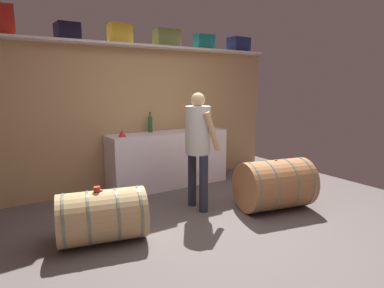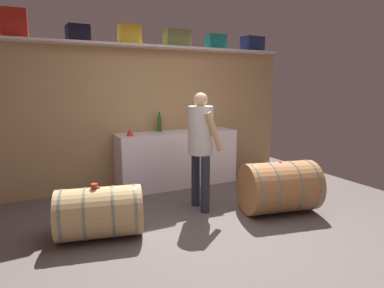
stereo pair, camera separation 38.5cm
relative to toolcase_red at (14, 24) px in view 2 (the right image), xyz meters
name	(u,v)px [view 2 (the right image)]	position (x,y,z in m)	size (l,w,h in m)	color
ground_plane	(199,218)	(1.87, -1.52, -2.40)	(6.10, 7.65, 0.02)	#5C5351
back_wall_panel	(152,118)	(1.87, 0.15, -1.30)	(4.90, 0.10, 2.18)	tan
high_shelf_board	(153,47)	(1.87, 0.00, -0.20)	(4.50, 0.40, 0.03)	silver
toolcase_red	(14,24)	(0.00, 0.00, 0.00)	(0.30, 0.23, 0.36)	red
toolcase_black	(78,33)	(0.77, 0.00, -0.07)	(0.29, 0.30, 0.22)	black
toolcase_yellow	(129,35)	(1.50, 0.00, -0.04)	(0.31, 0.23, 0.28)	yellow
toolcase_olive	(177,38)	(2.27, 0.00, -0.05)	(0.40, 0.22, 0.27)	olive
toolcase_teal	(216,42)	(2.98, 0.00, -0.06)	(0.31, 0.20, 0.24)	#1A827C
toolcase_navy	(252,44)	(3.73, 0.00, -0.06)	(0.37, 0.25, 0.25)	navy
work_cabinet	(177,159)	(2.18, -0.17, -1.95)	(1.95, 0.52, 0.88)	white
wine_bottle_green	(159,123)	(1.93, -0.03, -1.37)	(0.07, 0.07, 0.32)	#265929
wine_glass	(198,124)	(2.62, -0.04, -1.42)	(0.07, 0.07, 0.13)	white
red_funnel	(130,132)	(1.39, -0.24, -1.46)	(0.11, 0.11, 0.11)	red
wine_barrel_near	(100,212)	(0.67, -1.52, -2.11)	(0.98, 0.72, 0.56)	tan
wine_barrel_far	(279,187)	(2.88, -1.81, -2.06)	(1.04, 0.82, 0.66)	#A76C40
tasting_cup	(94,186)	(0.63, -1.52, -1.81)	(0.07, 0.07, 0.05)	red
winemaker_pouring	(201,139)	(2.03, -1.27, -1.45)	(0.38, 0.45, 1.53)	#292C39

